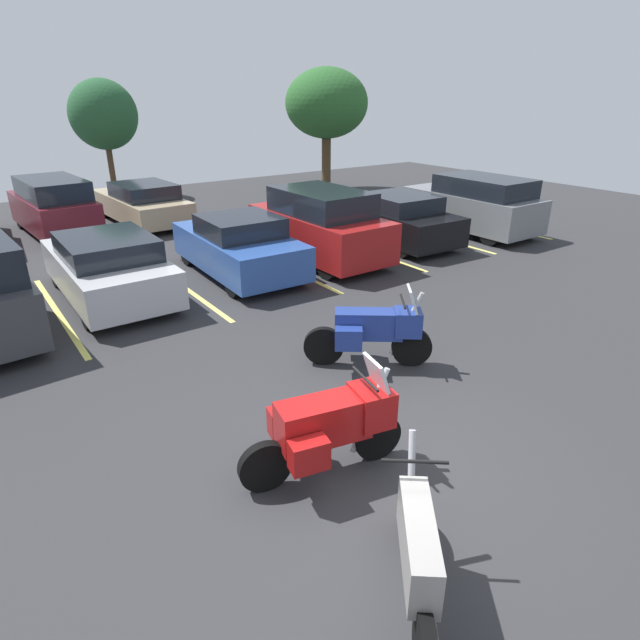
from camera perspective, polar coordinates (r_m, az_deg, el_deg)
The scene contains 14 objects.
ground at distance 6.87m, azimuth 6.27°, elevation -16.16°, with size 44.00×44.00×0.10m, color #2D2D30.
motorcycle_touring at distance 6.39m, azimuth 1.16°, elevation -11.20°, with size 2.09×1.03×1.44m.
motorcycle_second at distance 8.84m, azimuth 5.75°, elevation -1.04°, with size 1.80×1.41×1.41m.
motorcycle_third at distance 5.13m, azimuth 10.40°, elevation -23.81°, with size 1.45×1.76×1.33m.
parking_stripes at distance 12.65m, azimuth -20.33°, elevation 2.09°, with size 25.30×5.12×0.01m.
car_silver at distance 12.64m, azimuth -21.94°, elevation 5.33°, with size 1.95×4.39×1.47m.
car_blue at distance 13.53m, azimuth -8.77°, elevation 7.89°, with size 2.06×4.31×1.51m.
car_red at distance 14.54m, azimuth -0.01°, elevation 10.19°, with size 1.96×4.41×1.93m.
car_black at distance 16.59m, azimuth 7.87°, elevation 10.83°, with size 2.19×4.72×1.49m.
car_grey at distance 18.28m, azimuth 16.31°, elevation 11.93°, with size 1.96×4.52×1.83m.
car_far_maroon at distance 19.35m, azimuth -26.85°, elevation 10.93°, with size 2.07×4.48×1.80m.
car_far_tan at distance 19.92m, azimuth -18.73°, elevation 11.88°, with size 2.14×4.97×1.42m.
tree_center_left at distance 25.33m, azimuth 0.71°, elevation 22.36°, with size 3.69×3.69×5.30m.
tree_rear at distance 25.35m, azimuth -22.40°, elevation 19.85°, with size 2.78×2.78×4.81m.
Camera 1 is at (-3.63, -3.85, 4.33)m, focal length 29.56 mm.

